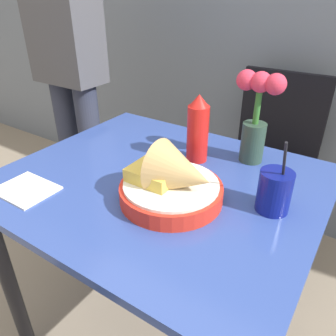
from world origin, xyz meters
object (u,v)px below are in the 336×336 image
(chair_far_window, at_px, (271,152))
(person_standing, at_px, (66,43))
(food_basket, at_px, (175,183))
(flower_vase, at_px, (257,114))
(ketchup_bottle, at_px, (198,129))
(drink_cup, at_px, (274,192))

(chair_far_window, distance_m, person_standing, 1.07)
(food_basket, distance_m, flower_vase, 0.36)
(ketchup_bottle, bearing_deg, chair_far_window, 81.90)
(chair_far_window, height_order, drink_cup, drink_cup)
(ketchup_bottle, relative_size, flower_vase, 0.76)
(person_standing, bearing_deg, chair_far_window, 27.11)
(flower_vase, height_order, person_standing, person_standing)
(chair_far_window, relative_size, food_basket, 3.28)
(ketchup_bottle, bearing_deg, food_basket, -74.23)
(ketchup_bottle, bearing_deg, flower_vase, 31.50)
(ketchup_bottle, distance_m, person_standing, 0.80)
(chair_far_window, relative_size, drink_cup, 4.37)
(ketchup_bottle, height_order, person_standing, person_standing)
(food_basket, xyz_separation_m, drink_cup, (0.23, 0.11, -0.01))
(chair_far_window, height_order, food_basket, chair_far_window)
(flower_vase, distance_m, person_standing, 0.93)
(drink_cup, height_order, person_standing, person_standing)
(ketchup_bottle, distance_m, drink_cup, 0.33)
(food_basket, height_order, drink_cup, drink_cup)
(ketchup_bottle, height_order, flower_vase, flower_vase)
(flower_vase, xyz_separation_m, person_standing, (-0.92, 0.07, 0.12))
(chair_far_window, distance_m, food_basket, 0.88)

